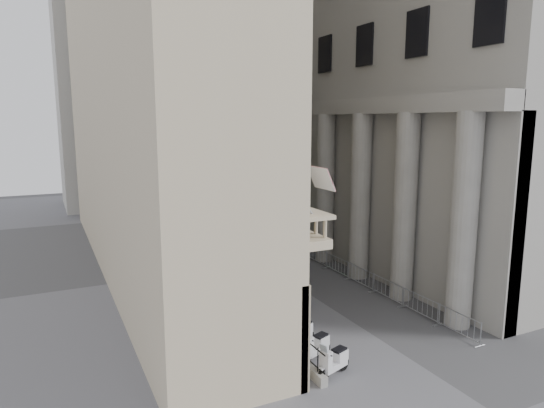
{
  "coord_description": "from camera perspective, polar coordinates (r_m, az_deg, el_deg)",
  "views": [
    {
      "loc": [
        -12.97,
        -9.78,
        9.59
      ],
      "look_at": [
        -0.35,
        16.75,
        4.5
      ],
      "focal_mm": 32.0,
      "sensor_mm": 36.0,
      "label": 1
    }
  ],
  "objects": [
    {
      "name": "scooter_3",
      "position": [
        22.84,
        1.59,
        -15.01
      ],
      "size": [
        1.51,
        0.99,
        1.5
      ],
      "primitive_type": null,
      "rotation": [
        0.0,
        0.0,
        1.9
      ],
      "color": "silver",
      "rests_on": "ground"
    },
    {
      "name": "scooter_12",
      "position": [
        33.46,
        -8.0,
        -6.92
      ],
      "size": [
        1.51,
        0.99,
        1.5
      ],
      "primitive_type": null,
      "rotation": [
        0.0,
        0.0,
        1.9
      ],
      "color": "silver",
      "rests_on": "ground"
    },
    {
      "name": "barrier_0",
      "position": [
        24.17,
        21.06,
        -14.24
      ],
      "size": [
        0.6,
        2.4,
        1.1
      ],
      "primitive_type": null,
      "color": "#ABAEB3",
      "rests_on": "ground"
    },
    {
      "name": "barrier_3",
      "position": [
        29.39,
        10.32,
        -9.38
      ],
      "size": [
        0.6,
        2.4,
        1.1
      ],
      "primitive_type": null,
      "color": "#ABAEB3",
      "rests_on": "ground"
    },
    {
      "name": "barrier_6",
      "position": [
        35.45,
        3.2,
        -5.88
      ],
      "size": [
        0.6,
        2.4,
        1.1
      ],
      "primitive_type": null,
      "color": "#ABAEB3",
      "rests_on": "ground"
    },
    {
      "name": "scooter_4",
      "position": [
        23.94,
        0.07,
        -13.78
      ],
      "size": [
        1.51,
        0.99,
        1.5
      ],
      "primitive_type": null,
      "rotation": [
        0.0,
        0.0,
        1.9
      ],
      "color": "silver",
      "rests_on": "ground"
    },
    {
      "name": "scooter_9",
      "position": [
        29.79,
        -5.62,
        -9.0
      ],
      "size": [
        1.51,
        0.99,
        1.5
      ],
      "primitive_type": null,
      "rotation": [
        0.0,
        0.0,
        1.9
      ],
      "color": "silver",
      "rests_on": "ground"
    },
    {
      "name": "iron_fence",
      "position": [
        30.64,
        -7.79,
        -8.5
      ],
      "size": [
        0.3,
        28.0,
        1.4
      ],
      "primitive_type": null,
      "color": "black",
      "rests_on": "ground"
    },
    {
      "name": "pedestrian_c",
      "position": [
        43.53,
        -10.29,
        -1.81
      ],
      "size": [
        0.97,
        0.7,
        1.84
      ],
      "primitive_type": "imported",
      "rotation": [
        0.0,
        0.0,
        3.28
      ],
      "color": "black",
      "rests_on": "ground"
    },
    {
      "name": "scooter_6",
      "position": [
        26.23,
        -2.53,
        -11.63
      ],
      "size": [
        1.51,
        0.99,
        1.5
      ],
      "primitive_type": null,
      "rotation": [
        0.0,
        0.0,
        1.9
      ],
      "color": "silver",
      "rests_on": "ground"
    },
    {
      "name": "scooter_14",
      "position": [
        35.95,
        -9.31,
        -5.77
      ],
      "size": [
        1.51,
        0.99,
        1.5
      ],
      "primitive_type": null,
      "rotation": [
        0.0,
        0.0,
        1.9
      ],
      "color": "silver",
      "rests_on": "ground"
    },
    {
      "name": "pedestrian_b",
      "position": [
        42.48,
        -5.6,
        -2.13
      ],
      "size": [
        0.91,
        0.78,
        1.64
      ],
      "primitive_type": "imported",
      "rotation": [
        0.0,
        0.0,
        2.92
      ],
      "color": "black",
      "rests_on": "ground"
    },
    {
      "name": "blue_awning",
      "position": [
        40.81,
        0.11,
        -3.76
      ],
      "size": [
        1.6,
        3.0,
        3.0
      ],
      "primitive_type": null,
      "color": "navy",
      "rests_on": "ground"
    },
    {
      "name": "flag",
      "position": [
        19.77,
        5.37,
        -19.23
      ],
      "size": [
        1.0,
        1.4,
        8.2
      ],
      "primitive_type": null,
      "color": "#9E0C11",
      "rests_on": "ground"
    },
    {
      "name": "scooter_13",
      "position": [
        34.7,
        -8.68,
        -6.33
      ],
      "size": [
        1.51,
        0.99,
        1.5
      ],
      "primitive_type": null,
      "rotation": [
        0.0,
        0.0,
        1.9
      ],
      "color": "silver",
      "rests_on": "ground"
    },
    {
      "name": "barrier_8",
      "position": [
        39.76,
        -0.26,
        -4.13
      ],
      "size": [
        0.6,
        2.4,
        1.1
      ],
      "primitive_type": null,
      "color": "#ABAEB3",
      "rests_on": "ground"
    },
    {
      "name": "info_kiosk",
      "position": [
        35.5,
        -9.4,
        -4.33
      ],
      "size": [
        0.36,
        0.94,
        1.96
      ],
      "rotation": [
        0.0,
        0.0,
        0.07
      ],
      "color": "black",
      "rests_on": "ground"
    },
    {
      "name": "scooter_10",
      "position": [
        31.0,
        -6.48,
        -8.26
      ],
      "size": [
        1.51,
        0.99,
        1.5
      ],
      "primitive_type": null,
      "rotation": [
        0.0,
        0.0,
        1.9
      ],
      "color": "silver",
      "rests_on": "ground"
    },
    {
      "name": "scooter_2",
      "position": [
        21.76,
        3.28,
        -16.34
      ],
      "size": [
        1.51,
        0.99,
        1.5
      ],
      "primitive_type": null,
      "rotation": [
        0.0,
        0.0,
        1.9
      ],
      "color": "silver",
      "rests_on": "ground"
    },
    {
      "name": "scooter_11",
      "position": [
        32.22,
        -7.27,
        -7.57
      ],
      "size": [
        1.51,
        0.99,
        1.5
      ],
      "primitive_type": null,
      "rotation": [
        0.0,
        0.0,
        1.9
      ],
      "color": "silver",
      "rests_on": "ground"
    },
    {
      "name": "barrier_7",
      "position": [
        37.58,
        1.37,
        -4.96
      ],
      "size": [
        0.6,
        2.4,
        1.1
      ],
      "primitive_type": null,
      "color": "#ABAEB3",
      "rests_on": "ground"
    },
    {
      "name": "scooter_1",
      "position": [
        20.71,
        5.17,
        -17.8
      ],
      "size": [
        1.51,
        0.99,
        1.5
      ],
      "primitive_type": null,
      "rotation": [
        0.0,
        0.0,
        1.9
      ],
      "color": "silver",
      "rests_on": "ground"
    },
    {
      "name": "security_tent",
      "position": [
        41.26,
        -11.95,
        -0.2
      ],
      "size": [
        3.76,
        3.76,
        3.06
      ],
      "color": "silver",
      "rests_on": "ground"
    },
    {
      "name": "scooter_8",
      "position": [
        28.58,
        -4.68,
        -9.81
      ],
      "size": [
        1.51,
        0.99,
        1.5
      ],
      "primitive_type": null,
      "rotation": [
        0.0,
        0.0,
        1.9
      ],
      "color": "silver",
      "rests_on": "ground"
    },
    {
      "name": "far_building",
      "position": [
        59.46,
        -13.19,
        14.8
      ],
      "size": [
        22.0,
        10.0,
        30.0
      ],
      "primitive_type": "cube",
      "color": "#BAB7AF",
      "rests_on": "ground"
    },
    {
      "name": "barrier_1",
      "position": [
        25.78,
        16.96,
        -12.45
      ],
      "size": [
        0.6,
        2.4,
        1.1
      ],
      "primitive_type": null,
      "color": "#ABAEB3",
      "rests_on": "ground"
    },
    {
      "name": "barrier_2",
      "position": [
        27.53,
        13.4,
        -10.83
      ],
      "size": [
        0.6,
        2.4,
        1.1
      ],
      "primitive_type": null,
      "color": "#ABAEB3",
      "rests_on": "ground"
    },
    {
      "name": "scooter_7",
      "position": [
        27.4,
        -3.65,
        -10.68
      ],
      "size": [
        1.51,
        0.99,
        1.5
      ],
      "primitive_type": null,
      "rotation": [
        0.0,
        0.0,
        1.9
      ],
      "color": "silver",
      "rests_on": "ground"
    },
    {
      "name": "scooter_5",
      "position": [
        25.08,
        -1.29,
        -12.66
      ],
      "size": [
        1.51,
        0.99,
        1.5
      ],
      "primitive_type": null,
      "rotation": [
        0.0,
        0.0,
        1.9
      ],
      "color": "silver",
      "rests_on": "ground"
    },
    {
      "name": "barrier_5",
      "position": [
        33.36,
        5.28,
        -6.92
      ],
      "size": [
        0.6,
        2.4,
        1.1
      ],
      "primitive_type": null,
      "color": "#ABAEB3",
      "rests_on": "ground"
    },
    {
      "name": "street_lamp",
      "position": [
        35.59,
        -10.49,
        1.52
      ],
      "size": [
        2.4,
        1.01,
        7.67
      ],
      "rotation": [
        0.0,
        0.0,
        -0.35
      ],
      "color": "gray",
      "rests_on": "ground"
    },
    {
      "name": "pedestrian_a",
      "position": [
        34.28,
        -2.28,
        -4.71
      ],
      "size": [
        0.75,
        0.52,
        1.97
      ],
      "primitive_type": "imported",
      "rotation": [
        0.0,
        0.0,
        3.21
      ],
      "color": "#0D1036",
      "rests_on": "ground"
    },
    {
      "name": "scooter_0",
      "position": [
        19.7,
        7.29,
        -19.38
      ],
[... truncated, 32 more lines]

